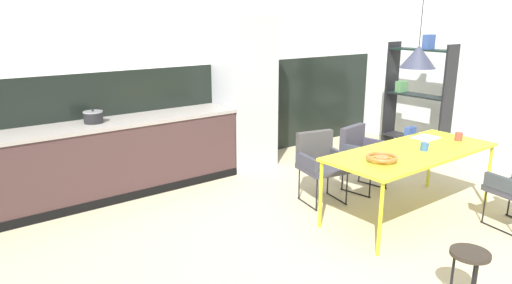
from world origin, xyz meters
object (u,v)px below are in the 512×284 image
at_px(mug_wide_latte, 425,147).
at_px(pendant_lamp_over_table_near, 418,57).
at_px(dining_table, 412,154).
at_px(fruit_bowl, 382,158).
at_px(armchair_near_window, 361,149).
at_px(open_book, 426,138).
at_px(armchair_facing_counter, 320,158).
at_px(mug_short_terracotta, 459,136).
at_px(cooking_pot, 93,117).
at_px(side_stool, 470,259).
at_px(open_shelf_unit, 417,96).
at_px(refrigerator_column, 245,93).

relative_size(mug_wide_latte, pendant_lamp_over_table_near, 0.10).
relative_size(dining_table, fruit_bowl, 6.58).
xyz_separation_m(armchair_near_window, open_book, (0.33, -0.66, 0.22)).
height_order(armchair_facing_counter, mug_short_terracotta, mug_short_terracotta).
bearing_deg(fruit_bowl, dining_table, 5.58).
relative_size(armchair_near_window, open_book, 2.91).
bearing_deg(dining_table, cooking_pot, 134.01).
bearing_deg(cooking_pot, side_stool, -69.68).
bearing_deg(fruit_bowl, armchair_facing_counter, 82.17).
bearing_deg(mug_short_terracotta, dining_table, 173.98).
xyz_separation_m(side_stool, open_shelf_unit, (3.11, 2.58, 0.53)).
relative_size(refrigerator_column, pendant_lamp_over_table_near, 1.67).
xyz_separation_m(side_stool, pendant_lamp_over_table_near, (1.06, 1.27, 1.30)).
bearing_deg(pendant_lamp_over_table_near, mug_short_terracotta, -8.51).
bearing_deg(pendant_lamp_over_table_near, fruit_bowl, -171.20).
bearing_deg(armchair_near_window, fruit_bowl, 39.14).
xyz_separation_m(dining_table, cooking_pot, (-2.45, 2.54, 0.28)).
bearing_deg(armchair_near_window, cooking_pot, -41.75).
relative_size(armchair_near_window, mug_wide_latte, 6.47).
bearing_deg(armchair_facing_counter, dining_table, 128.91).
height_order(mug_short_terracotta, open_shelf_unit, open_shelf_unit).
height_order(refrigerator_column, pendant_lamp_over_table_near, pendant_lamp_over_table_near).
xyz_separation_m(fruit_bowl, mug_wide_latte, (0.67, -0.02, 0.00)).
bearing_deg(mug_short_terracotta, side_stool, -147.42).
bearing_deg(armchair_facing_counter, cooking_pot, -27.28).
height_order(mug_wide_latte, side_stool, mug_wide_latte).
bearing_deg(cooking_pot, open_shelf_unit, -14.78).
relative_size(refrigerator_column, mug_wide_latte, 17.33).
xyz_separation_m(open_book, mug_wide_latte, (-0.46, -0.28, 0.04)).
height_order(mug_short_terracotta, pendant_lamp_over_table_near, pendant_lamp_over_table_near).
height_order(armchair_near_window, side_stool, armchair_near_window).
bearing_deg(side_stool, open_book, 41.78).
distance_m(dining_table, side_stool, 1.65).
relative_size(armchair_facing_counter, side_stool, 1.80).
height_order(fruit_bowl, side_stool, fruit_bowl).
bearing_deg(open_shelf_unit, open_book, -52.65).
relative_size(armchair_near_window, cooking_pot, 3.56).
height_order(fruit_bowl, mug_short_terracotta, mug_short_terracotta).
bearing_deg(mug_short_terracotta, armchair_facing_counter, 141.03).
height_order(armchair_near_window, open_shelf_unit, open_shelf_unit).
relative_size(open_book, pendant_lamp_over_table_near, 0.21).
bearing_deg(cooking_pot, open_book, -37.84).
bearing_deg(open_shelf_unit, fruit_bowl, -61.93).
height_order(dining_table, pendant_lamp_over_table_near, pendant_lamp_over_table_near).
xyz_separation_m(refrigerator_column, dining_table, (0.34, -2.50, -0.35)).
bearing_deg(open_book, open_shelf_unit, 37.35).
distance_m(fruit_bowl, open_book, 1.17).
bearing_deg(pendant_lamp_over_table_near, cooking_pot, 134.38).
xyz_separation_m(fruit_bowl, cooking_pot, (-1.87, 2.60, 0.20)).
xyz_separation_m(dining_table, armchair_near_window, (0.22, 0.86, -0.18)).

